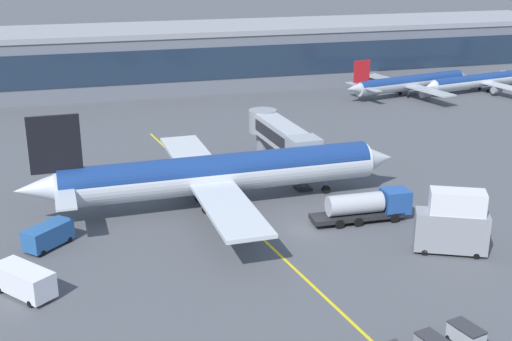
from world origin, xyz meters
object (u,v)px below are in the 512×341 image
(crew_van, at_px, (47,235))
(baggage_cart_2, at_px, (466,335))
(commuter_jet_far, at_px, (410,83))
(main_airliner, at_px, (218,173))
(catering_lift, at_px, (453,223))
(commuter_jet_near, at_px, (480,80))
(fuel_tanker, at_px, (367,206))
(lavatory_truck, at_px, (25,280))

(crew_van, xyz_separation_m, baggage_cart_2, (29.76, -26.05, -0.53))
(baggage_cart_2, bearing_deg, commuter_jet_far, 64.12)
(main_airliner, xyz_separation_m, catering_lift, (18.64, -17.99, -0.81))
(commuter_jet_far, distance_m, commuter_jet_near, 15.10)
(catering_lift, height_order, baggage_cart_2, catering_lift)
(fuel_tanker, bearing_deg, commuter_jet_far, 57.43)
(catering_lift, relative_size, commuter_jet_far, 0.24)
(crew_van, bearing_deg, main_airliner, 18.03)
(fuel_tanker, distance_m, crew_van, 32.86)
(crew_van, distance_m, baggage_cart_2, 39.55)
(crew_van, xyz_separation_m, catering_lift, (37.17, -11.96, 1.75))
(baggage_cart_2, height_order, commuter_jet_near, commuter_jet_near)
(main_airliner, bearing_deg, catering_lift, -43.99)
(crew_van, bearing_deg, commuter_jet_near, 31.71)
(catering_lift, xyz_separation_m, baggage_cart_2, (-7.41, -14.09, -2.28))
(main_airliner, distance_m, lavatory_truck, 25.54)
(crew_van, distance_m, catering_lift, 39.08)
(fuel_tanker, distance_m, commuter_jet_far, 64.50)
(fuel_tanker, height_order, catering_lift, catering_lift)
(baggage_cart_2, distance_m, commuter_jet_far, 86.40)
(catering_lift, distance_m, commuter_jet_far, 70.48)
(baggage_cart_2, bearing_deg, crew_van, 138.81)
(fuel_tanker, distance_m, commuter_jet_near, 73.23)
(lavatory_truck, relative_size, catering_lift, 0.83)
(catering_lift, bearing_deg, crew_van, 162.17)
(fuel_tanker, xyz_separation_m, commuter_jet_near, (49.80, 53.69, 0.57))
(fuel_tanker, bearing_deg, crew_van, 175.32)
(commuter_jet_far, xyz_separation_m, commuter_jet_near, (15.08, -0.67, -0.24))
(commuter_jet_far, bearing_deg, baggage_cart_2, -115.88)
(main_airliner, bearing_deg, commuter_jet_far, 43.01)
(lavatory_truck, relative_size, commuter_jet_near, 0.22)
(main_airliner, height_order, baggage_cart_2, main_airliner)
(fuel_tanker, relative_size, crew_van, 2.15)
(fuel_tanker, bearing_deg, commuter_jet_near, 47.15)
(catering_lift, relative_size, baggage_cart_2, 2.47)
(commuter_jet_far, bearing_deg, fuel_tanker, -122.57)
(main_airliner, xyz_separation_m, lavatory_truck, (-20.30, -15.30, -2.45))
(lavatory_truck, distance_m, catering_lift, 39.06)
(crew_van, height_order, baggage_cart_2, crew_van)
(fuel_tanker, xyz_separation_m, baggage_cart_2, (-2.98, -23.37, -0.96))
(baggage_cart_2, bearing_deg, lavatory_truck, 151.98)
(fuel_tanker, xyz_separation_m, crew_van, (-32.75, 2.68, -0.43))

